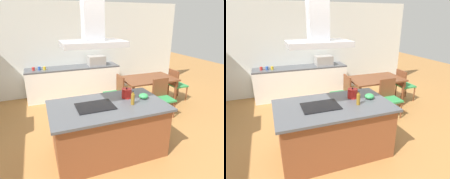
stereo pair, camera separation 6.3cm
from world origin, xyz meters
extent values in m
plane|color=#AD753D|center=(0.00, 1.50, 0.00)|extent=(16.00, 16.00, 0.00)
cube|color=silver|center=(0.00, 3.25, 1.35)|extent=(7.20, 0.10, 2.70)
cube|color=brown|center=(0.00, 0.00, 0.43)|extent=(1.81, 1.01, 0.86)
cube|color=#4C4F54|center=(0.00, 0.00, 0.88)|extent=(1.91, 1.11, 0.04)
cube|color=black|center=(-0.22, 0.00, 0.91)|extent=(0.60, 0.44, 0.01)
cylinder|color=#B21E19|center=(0.41, 0.17, 0.98)|extent=(0.18, 0.18, 0.17)
sphere|color=black|center=(0.41, 0.17, 1.08)|extent=(0.03, 0.03, 0.03)
cone|color=#B21E19|center=(0.52, 0.17, 0.99)|extent=(0.06, 0.03, 0.04)
cylinder|color=olive|center=(0.38, -0.14, 0.99)|extent=(0.06, 0.06, 0.18)
cylinder|color=olive|center=(0.38, -0.14, 1.10)|extent=(0.03, 0.03, 0.04)
cylinder|color=black|center=(0.38, -0.14, 1.13)|extent=(0.03, 0.03, 0.01)
ellipsoid|color=#33934C|center=(0.67, 0.02, 0.95)|extent=(0.17, 0.17, 0.09)
cube|color=white|center=(-0.03, 2.88, 0.43)|extent=(2.67, 0.62, 0.86)
cube|color=#4C4F54|center=(-0.03, 2.88, 0.88)|extent=(2.67, 0.62, 0.04)
cube|color=#9E9993|center=(0.67, 2.88, 1.04)|extent=(0.50, 0.38, 0.28)
cylinder|color=red|center=(-1.12, 2.85, 0.95)|extent=(0.08, 0.08, 0.09)
cylinder|color=#2D56B2|center=(-0.97, 2.86, 0.95)|extent=(0.08, 0.08, 0.09)
cylinder|color=gold|center=(-0.83, 2.82, 0.95)|extent=(0.08, 0.08, 0.09)
cube|color=brown|center=(1.70, 1.55, 0.73)|extent=(1.40, 0.90, 0.04)
cylinder|color=brown|center=(1.08, 1.18, 0.35)|extent=(0.06, 0.06, 0.71)
cylinder|color=brown|center=(2.32, 1.18, 0.35)|extent=(0.06, 0.06, 0.71)
cylinder|color=brown|center=(1.08, 1.92, 0.35)|extent=(0.06, 0.06, 0.71)
cylinder|color=brown|center=(2.32, 1.92, 0.35)|extent=(0.06, 0.06, 0.71)
cube|color=#33934C|center=(2.70, 1.55, 0.43)|extent=(0.42, 0.42, 0.04)
cube|color=brown|center=(2.51, 1.55, 0.67)|extent=(0.04, 0.42, 0.44)
cylinder|color=brown|center=(2.88, 1.73, 0.21)|extent=(0.04, 0.04, 0.41)
cylinder|color=brown|center=(2.88, 1.37, 0.21)|extent=(0.04, 0.04, 0.41)
cylinder|color=brown|center=(2.52, 1.73, 0.21)|extent=(0.04, 0.04, 0.41)
cylinder|color=brown|center=(2.52, 1.37, 0.21)|extent=(0.04, 0.04, 0.41)
cube|color=#33934C|center=(1.70, 0.80, 0.43)|extent=(0.42, 0.42, 0.04)
cube|color=brown|center=(1.70, 0.99, 0.67)|extent=(0.42, 0.04, 0.44)
cylinder|color=brown|center=(1.88, 0.62, 0.21)|extent=(0.04, 0.04, 0.41)
cylinder|color=brown|center=(1.52, 0.62, 0.21)|extent=(0.04, 0.04, 0.41)
cylinder|color=brown|center=(1.88, 0.98, 0.21)|extent=(0.04, 0.04, 0.41)
cylinder|color=brown|center=(1.52, 0.98, 0.21)|extent=(0.04, 0.04, 0.41)
cube|color=#33934C|center=(0.70, 1.55, 0.43)|extent=(0.42, 0.42, 0.04)
cube|color=brown|center=(0.89, 1.55, 0.67)|extent=(0.04, 0.42, 0.44)
cylinder|color=brown|center=(0.52, 1.37, 0.21)|extent=(0.04, 0.04, 0.41)
cylinder|color=brown|center=(0.52, 1.73, 0.21)|extent=(0.04, 0.04, 0.41)
cylinder|color=brown|center=(0.88, 1.37, 0.21)|extent=(0.04, 0.04, 0.41)
cylinder|color=brown|center=(0.88, 1.73, 0.21)|extent=(0.04, 0.04, 0.41)
cube|color=#ADADB2|center=(-0.22, 0.00, 1.89)|extent=(0.90, 0.55, 0.08)
cube|color=#ADADB2|center=(-0.22, 0.00, 2.28)|extent=(0.28, 0.24, 0.70)
camera|label=1|loc=(-1.00, -2.78, 2.22)|focal=31.66mm
camera|label=2|loc=(-0.95, -2.80, 2.22)|focal=31.66mm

